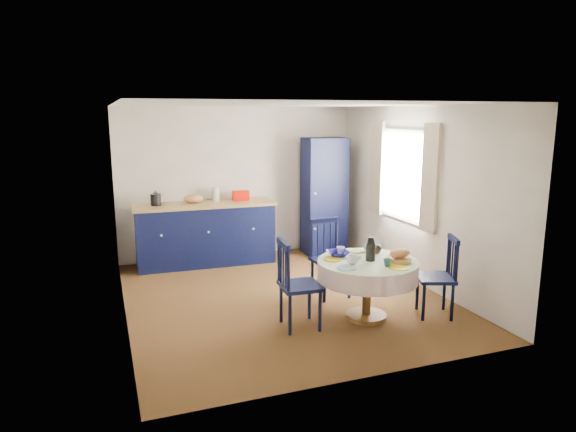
# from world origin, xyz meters

# --- Properties ---
(floor) EXTENTS (4.50, 4.50, 0.00)m
(floor) POSITION_xyz_m (0.00, 0.00, 0.00)
(floor) COLOR black
(floor) RESTS_ON ground
(ceiling) EXTENTS (4.50, 4.50, 0.00)m
(ceiling) POSITION_xyz_m (0.00, 0.00, 2.50)
(ceiling) COLOR white
(ceiling) RESTS_ON wall_back
(wall_back) EXTENTS (4.00, 0.02, 2.50)m
(wall_back) POSITION_xyz_m (0.00, 2.25, 1.25)
(wall_back) COLOR beige
(wall_back) RESTS_ON floor
(wall_left) EXTENTS (0.02, 4.50, 2.50)m
(wall_left) POSITION_xyz_m (-2.00, 0.00, 1.25)
(wall_left) COLOR beige
(wall_left) RESTS_ON floor
(wall_right) EXTENTS (0.02, 4.50, 2.50)m
(wall_right) POSITION_xyz_m (2.00, 0.00, 1.25)
(wall_right) COLOR beige
(wall_right) RESTS_ON floor
(window) EXTENTS (0.10, 1.74, 1.45)m
(window) POSITION_xyz_m (1.95, 0.30, 1.52)
(window) COLOR white
(window) RESTS_ON wall_right
(kitchen_counter) EXTENTS (2.24, 0.75, 1.23)m
(kitchen_counter) POSITION_xyz_m (-0.66, 1.90, 0.51)
(kitchen_counter) COLOR black
(kitchen_counter) RESTS_ON floor
(pantry_cabinet) EXTENTS (0.70, 0.52, 1.99)m
(pantry_cabinet) POSITION_xyz_m (1.40, 1.85, 0.99)
(pantry_cabinet) COLOR black
(pantry_cabinet) RESTS_ON floor
(dining_table) EXTENTS (1.17, 1.17, 0.99)m
(dining_table) POSITION_xyz_m (0.70, -1.00, 0.59)
(dining_table) COLOR brown
(dining_table) RESTS_ON floor
(chair_left) EXTENTS (0.46, 0.48, 1.02)m
(chair_left) POSITION_xyz_m (-0.19, -0.96, 0.52)
(chair_left) COLOR black
(chair_left) RESTS_ON floor
(chair_far) EXTENTS (0.48, 0.46, 1.02)m
(chair_far) POSITION_xyz_m (0.60, -0.13, 0.52)
(chair_far) COLOR black
(chair_far) RESTS_ON floor
(chair_right) EXTENTS (0.55, 0.56, 0.98)m
(chair_right) POSITION_xyz_m (1.54, -1.22, 0.49)
(chair_right) COLOR black
(chair_right) RESTS_ON floor
(mug_a) EXTENTS (0.13, 0.13, 0.11)m
(mug_a) POSITION_xyz_m (0.45, -1.07, 0.76)
(mug_a) COLOR silver
(mug_a) RESTS_ON dining_table
(mug_b) EXTENTS (0.10, 0.10, 0.09)m
(mug_b) POSITION_xyz_m (0.78, -1.28, 0.75)
(mug_b) COLOR #276666
(mug_b) RESTS_ON dining_table
(mug_c) EXTENTS (0.12, 0.12, 0.09)m
(mug_c) POSITION_xyz_m (0.93, -0.76, 0.75)
(mug_c) COLOR black
(mug_c) RESTS_ON dining_table
(mug_d) EXTENTS (0.10, 0.10, 0.09)m
(mug_d) POSITION_xyz_m (0.51, -0.63, 0.75)
(mug_d) COLOR silver
(mug_d) RESTS_ON dining_table
(cobalt_bowl) EXTENTS (0.27, 0.27, 0.07)m
(cobalt_bowl) POSITION_xyz_m (0.44, -0.70, 0.74)
(cobalt_bowl) COLOR navy
(cobalt_bowl) RESTS_ON dining_table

